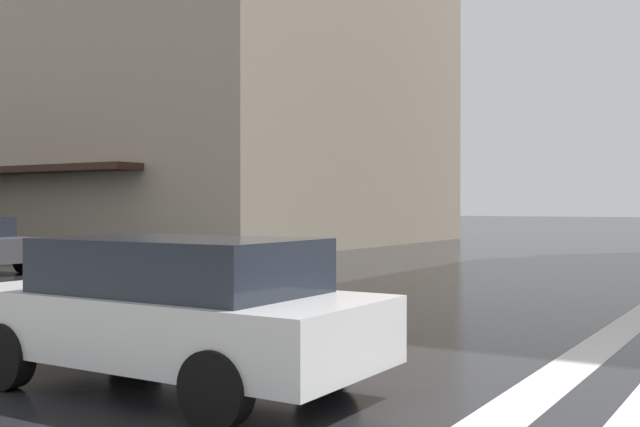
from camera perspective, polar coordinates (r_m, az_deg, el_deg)
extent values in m
cube|color=silver|center=(10.74, 20.65, -8.59)|extent=(13.00, 0.50, 0.01)
cube|color=tan|center=(40.39, -13.30, 12.09)|extent=(18.36, 26.84, 19.50)
cube|color=silver|center=(7.45, -11.17, -7.93)|extent=(1.75, 4.10, 0.60)
cube|color=#232833|center=(7.29, -10.31, -3.76)|extent=(1.54, 2.46, 0.50)
cylinder|color=black|center=(7.87, -22.14, -9.71)|extent=(0.20, 0.62, 0.62)
cylinder|color=black|center=(8.94, -13.50, -8.44)|extent=(0.20, 0.62, 0.62)
cylinder|color=black|center=(6.09, -7.69, -12.74)|extent=(0.20, 0.62, 0.62)
cylinder|color=black|center=(7.41, 0.54, -10.31)|extent=(0.20, 0.62, 0.62)
cylinder|color=black|center=(21.00, -21.04, -3.25)|extent=(0.20, 0.62, 0.62)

